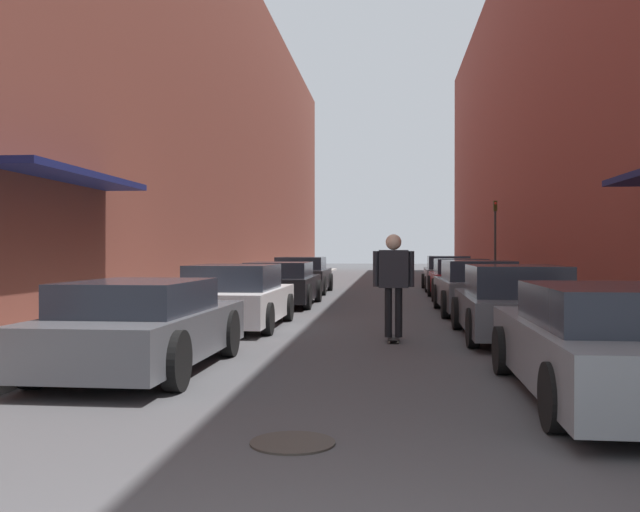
% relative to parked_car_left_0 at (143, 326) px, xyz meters
% --- Properties ---
extents(ground, '(119.62, 119.62, 0.00)m').
position_rel_parked_car_left_0_xyz_m(ground, '(2.74, 15.48, -0.59)').
color(ground, '#424244').
extents(curb_strip_left, '(1.80, 54.37, 0.12)m').
position_rel_parked_car_left_0_xyz_m(curb_strip_left, '(-1.92, 20.92, -0.53)').
color(curb_strip_left, gray).
rests_on(curb_strip_left, ground).
extents(curb_strip_right, '(1.80, 54.37, 0.12)m').
position_rel_parked_car_left_0_xyz_m(curb_strip_right, '(7.40, 20.92, -0.53)').
color(curb_strip_right, gray).
rests_on(curb_strip_right, ground).
extents(building_row_left, '(4.90, 54.37, 13.53)m').
position_rel_parked_car_left_0_xyz_m(building_row_left, '(-4.82, 20.92, 6.18)').
color(building_row_left, brown).
rests_on(building_row_left, ground).
extents(building_row_right, '(4.90, 54.37, 14.98)m').
position_rel_parked_car_left_0_xyz_m(building_row_right, '(10.30, 20.92, 6.90)').
color(building_row_right, brown).
rests_on(building_row_right, ground).
extents(parked_car_left_0, '(1.85, 4.29, 1.19)m').
position_rel_parked_car_left_0_xyz_m(parked_car_left_0, '(0.00, 0.00, 0.00)').
color(parked_car_left_0, '#515459').
rests_on(parked_car_left_0, ground).
extents(parked_car_left_1, '(1.93, 4.32, 1.29)m').
position_rel_parked_car_left_0_xyz_m(parked_car_left_1, '(0.08, 5.30, 0.03)').
color(parked_car_left_1, silver).
rests_on(parked_car_left_1, ground).
extents(parked_car_left_2, '(2.05, 4.63, 1.24)m').
position_rel_parked_car_left_0_xyz_m(parked_car_left_2, '(0.09, 11.12, 0.02)').
color(parked_car_left_2, black).
rests_on(parked_car_left_2, ground).
extents(parked_car_left_3, '(2.02, 4.73, 1.33)m').
position_rel_parked_car_left_0_xyz_m(parked_car_left_3, '(-0.03, 17.16, 0.06)').
color(parked_car_left_3, '#232326').
rests_on(parked_car_left_3, ground).
extents(parked_car_right_0, '(2.05, 4.71, 1.22)m').
position_rel_parked_car_left_0_xyz_m(parked_car_right_0, '(5.56, -1.29, 0.00)').
color(parked_car_right_0, gray).
rests_on(parked_car_right_0, ground).
extents(parked_car_right_1, '(1.92, 4.36, 1.31)m').
position_rel_parked_car_left_0_xyz_m(parked_car_right_1, '(5.41, 3.94, 0.04)').
color(parked_car_right_1, '#515459').
rests_on(parked_car_right_1, ground).
extents(parked_car_right_2, '(1.92, 4.60, 1.32)m').
position_rel_parked_car_left_0_xyz_m(parked_car_right_2, '(5.36, 9.02, 0.05)').
color(parked_car_right_2, '#515459').
rests_on(parked_car_right_2, ground).
extents(parked_car_right_3, '(1.92, 3.91, 1.30)m').
position_rel_parked_car_left_0_xyz_m(parked_car_right_3, '(5.45, 14.23, 0.05)').
color(parked_car_right_3, maroon).
rests_on(parked_car_right_3, ground).
extents(parked_car_right_4, '(1.88, 4.72, 1.35)m').
position_rel_parked_car_left_0_xyz_m(parked_car_right_4, '(5.46, 19.26, 0.06)').
color(parked_car_right_4, gray).
rests_on(parked_car_right_4, ground).
extents(skateboarder, '(0.71, 0.78, 1.86)m').
position_rel_parked_car_left_0_xyz_m(skateboarder, '(3.27, 3.39, 0.56)').
color(skateboarder, black).
rests_on(skateboarder, ground).
extents(manhole_cover, '(0.70, 0.70, 0.02)m').
position_rel_parked_car_left_0_xyz_m(manhole_cover, '(2.42, -3.25, -0.58)').
color(manhole_cover, '#332D28').
rests_on(manhole_cover, ground).
extents(traffic_light, '(0.16, 0.22, 3.62)m').
position_rel_parked_car_left_0_xyz_m(traffic_light, '(7.80, 22.78, 1.76)').
color(traffic_light, '#2D2D2D').
rests_on(traffic_light, curb_strip_right).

